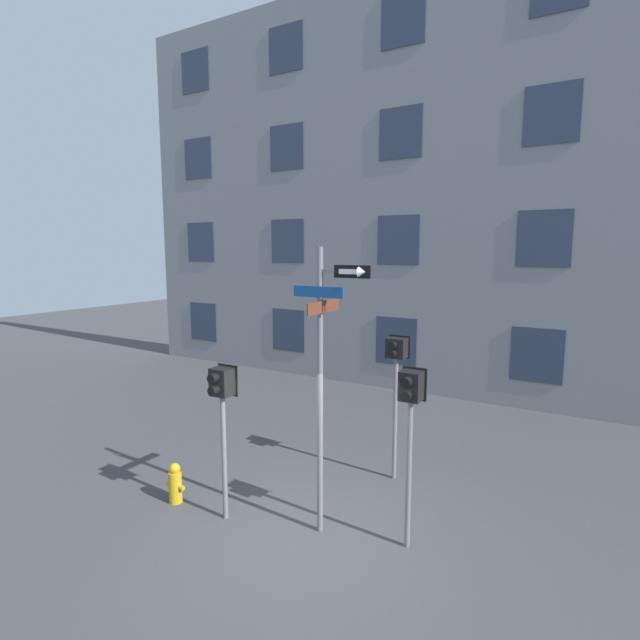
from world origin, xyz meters
The scene contains 7 objects.
ground_plane centered at (0.00, 0.00, 0.00)m, with size 60.00×60.00×0.00m, color #424244.
building_facade centered at (0.00, 8.62, 6.12)m, with size 24.00×0.64×12.25m.
street_sign_pole centered at (0.10, 0.38, 2.57)m, with size 1.22×0.87×4.36m.
pedestrian_signal_left centered at (-1.47, -0.09, 2.00)m, with size 0.39×0.40×2.52m.
pedestrian_signal_right centered at (1.34, 0.68, 2.09)m, with size 0.36×0.40×2.67m.
pedestrian_signal_across centered at (0.32, 2.65, 2.17)m, with size 0.42×0.40×2.74m.
fire_hydrant centered at (-2.55, -0.14, 0.34)m, with size 0.39×0.23×0.70m.
Camera 1 is at (3.74, -5.78, 4.32)m, focal length 28.00 mm.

